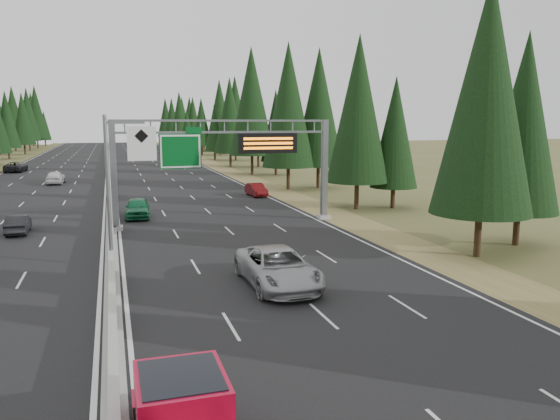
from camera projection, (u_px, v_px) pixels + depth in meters
The scene contains 15 objects.
road at pixel (110, 174), 81.14m from camera, with size 32.00×260.00×0.08m, color black.
shoulder_right at pixel (228, 171), 86.34m from camera, with size 3.60×260.00×0.06m, color olive.
median_barrier at pixel (110, 172), 81.08m from camera, with size 0.70×260.00×0.85m.
sign_gantry at pixel (234, 155), 40.37m from camera, with size 16.75×0.98×7.80m.
hov_sign_pole at pixel (119, 179), 28.67m from camera, with size 2.80×0.50×8.00m.
tree_row_right at pixel (271, 111), 76.96m from camera, with size 11.97×241.71×18.95m.
silver_minivan at pixel (278, 267), 25.56m from camera, with size 2.94×6.37×1.77m, color #A2A3A7.
car_ahead_green at pixel (138, 208), 43.90m from camera, with size 1.89×4.69×1.60m, color #16643B.
car_ahead_dkred at pixel (256, 190), 56.62m from camera, with size 1.40×4.02×1.32m, color #590C0E.
car_ahead_dkgrey at pixel (192, 160), 100.81m from camera, with size 2.01×4.94×1.43m, color black.
car_ahead_white at pixel (174, 162), 94.65m from camera, with size 2.62×5.67×1.58m, color #BABABA.
car_ahead_far at pixel (137, 154), 121.27m from camera, with size 1.57×3.91×1.33m, color black.
car_onc_near at pixel (18, 224), 37.64m from camera, with size 1.36×3.89×1.28m, color black.
car_onc_white at pixel (56, 177), 67.83m from camera, with size 1.93×4.79×1.63m, color silver.
car_onc_far at pixel (16, 167), 83.97m from camera, with size 2.61×5.66×1.57m, color black.
Camera 1 is at (0.22, -4.82, 7.71)m, focal length 35.00 mm.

